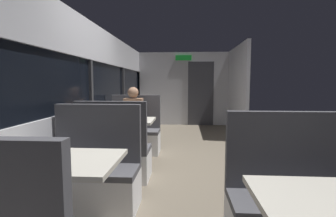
# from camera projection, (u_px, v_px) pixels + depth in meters

# --- Properties ---
(ground_plane) EXTENTS (3.30, 9.20, 0.02)m
(ground_plane) POSITION_uv_depth(u_px,v_px,m) (180.00, 167.00, 4.08)
(ground_plane) COLOR #665B4C
(carriage_window_panel_left) EXTENTS (0.09, 8.48, 2.30)m
(carriage_window_panel_left) POSITION_uv_depth(u_px,v_px,m) (90.00, 97.00, 4.06)
(carriage_window_panel_left) COLOR #B2B2B7
(carriage_window_panel_left) RESTS_ON ground_plane
(carriage_end_bulkhead) EXTENTS (2.90, 0.11, 2.30)m
(carriage_end_bulkhead) POSITION_uv_depth(u_px,v_px,m) (185.00, 89.00, 8.12)
(carriage_end_bulkhead) COLOR #B2B2B7
(carriage_end_bulkhead) RESTS_ON ground_plane
(carriage_aisle_panel_right) EXTENTS (0.08, 2.40, 2.30)m
(carriage_aisle_panel_right) POSITION_uv_depth(u_px,v_px,m) (237.00, 90.00, 6.84)
(carriage_aisle_panel_right) COLOR #B2B2B7
(carriage_aisle_panel_right) RESTS_ON ground_plane
(dining_table_near_window) EXTENTS (0.90, 0.70, 0.74)m
(dining_table_near_window) POSITION_uv_depth(u_px,v_px,m) (61.00, 172.00, 2.00)
(dining_table_near_window) COLOR #9E9EA3
(dining_table_near_window) RESTS_ON ground_plane
(bench_near_window_facing_entry) EXTENTS (0.95, 0.50, 1.10)m
(bench_near_window_facing_entry) POSITION_uv_depth(u_px,v_px,m) (94.00, 177.00, 2.72)
(bench_near_window_facing_entry) COLOR silver
(bench_near_window_facing_entry) RESTS_ON ground_plane
(dining_table_mid_window) EXTENTS (0.90, 0.70, 0.74)m
(dining_table_mid_window) POSITION_uv_depth(u_px,v_px,m) (126.00, 125.00, 4.18)
(dining_table_mid_window) COLOR #9E9EA3
(dining_table_mid_window) RESTS_ON ground_plane
(bench_mid_window_facing_end) EXTENTS (0.95, 0.50, 1.10)m
(bench_mid_window_facing_end) POSITION_uv_depth(u_px,v_px,m) (115.00, 156.00, 3.52)
(bench_mid_window_facing_end) COLOR silver
(bench_mid_window_facing_end) RESTS_ON ground_plane
(bench_mid_window_facing_entry) EXTENTS (0.95, 0.50, 1.10)m
(bench_mid_window_facing_entry) POSITION_uv_depth(u_px,v_px,m) (135.00, 135.00, 4.91)
(bench_mid_window_facing_entry) COLOR silver
(bench_mid_window_facing_entry) RESTS_ON ground_plane
(bench_front_aisle_facing_entry) EXTENTS (0.95, 0.50, 1.10)m
(bench_front_aisle_facing_entry) POSITION_uv_depth(u_px,v_px,m) (289.00, 211.00, 2.01)
(bench_front_aisle_facing_entry) COLOR silver
(bench_front_aisle_facing_entry) RESTS_ON ground_plane
(seated_passenger) EXTENTS (0.47, 0.55, 1.26)m
(seated_passenger) POSITION_uv_depth(u_px,v_px,m) (134.00, 125.00, 4.82)
(seated_passenger) COLOR #26262D
(seated_passenger) RESTS_ON ground_plane
(coffee_cup_primary) EXTENTS (0.07, 0.07, 0.09)m
(coffee_cup_primary) POSITION_uv_depth(u_px,v_px,m) (129.00, 116.00, 4.22)
(coffee_cup_primary) COLOR #B23333
(coffee_cup_primary) RESTS_ON dining_table_mid_window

